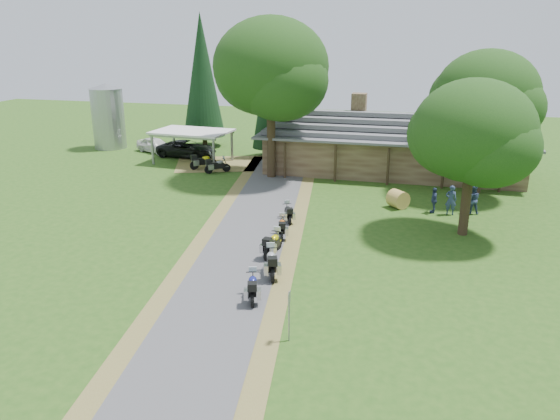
% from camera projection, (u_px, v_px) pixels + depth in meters
% --- Properties ---
extents(ground, '(120.00, 120.00, 0.00)m').
position_uv_depth(ground, '(224.00, 286.00, 24.92)').
color(ground, '#264F16').
rests_on(ground, ground).
extents(driveway, '(51.95, 51.95, 0.00)m').
position_uv_depth(driveway, '(241.00, 253.00, 28.72)').
color(driveway, '#404042').
rests_on(driveway, ground).
extents(lodge, '(21.40, 9.40, 4.90)m').
position_uv_depth(lodge, '(393.00, 142.00, 44.81)').
color(lodge, brown).
rests_on(lodge, ground).
extents(silo, '(3.51, 3.51, 6.32)m').
position_uv_depth(silo, '(108.00, 116.00, 53.63)').
color(silo, gray).
rests_on(silo, ground).
extents(carport, '(6.88, 4.89, 2.83)m').
position_uv_depth(carport, '(193.00, 147.00, 48.10)').
color(carport, white).
rests_on(carport, ground).
extents(car_white_sedan, '(4.33, 5.84, 1.80)m').
position_uv_depth(car_white_sedan, '(155.00, 143.00, 52.25)').
color(car_white_sedan, silver).
rests_on(car_white_sedan, ground).
extents(car_dark_suv, '(2.97, 6.14, 2.29)m').
position_uv_depth(car_dark_suv, '(187.00, 145.00, 50.25)').
color(car_dark_suv, black).
rests_on(car_dark_suv, ground).
extents(motorcycle_row_a, '(1.10, 1.96, 1.27)m').
position_uv_depth(motorcycle_row_a, '(253.00, 286.00, 23.55)').
color(motorcycle_row_a, navy).
rests_on(motorcycle_row_a, ground).
extents(motorcycle_row_b, '(1.31, 2.17, 1.41)m').
position_uv_depth(motorcycle_row_b, '(271.00, 261.00, 25.87)').
color(motorcycle_row_b, '#ACAFB4').
rests_on(motorcycle_row_b, ground).
extents(motorcycle_row_c, '(0.87, 2.04, 1.36)m').
position_uv_depth(motorcycle_row_c, '(273.00, 243.00, 28.23)').
color(motorcycle_row_c, '#D1C504').
rests_on(motorcycle_row_c, ground).
extents(motorcycle_row_d, '(1.02, 1.90, 1.24)m').
position_uv_depth(motorcycle_row_d, '(282.00, 226.00, 30.75)').
color(motorcycle_row_d, '#CB5F18').
rests_on(motorcycle_row_d, ground).
extents(motorcycle_row_e, '(1.16, 1.81, 1.18)m').
position_uv_depth(motorcycle_row_e, '(288.00, 212.00, 33.31)').
color(motorcycle_row_e, black).
rests_on(motorcycle_row_e, ground).
extents(motorcycle_carport_a, '(2.07, 1.82, 1.43)m').
position_uv_depth(motorcycle_carport_a, '(203.00, 161.00, 46.00)').
color(motorcycle_carport_a, yellow).
rests_on(motorcycle_carport_a, ground).
extents(motorcycle_carport_b, '(1.91, 1.75, 1.34)m').
position_uv_depth(motorcycle_carport_b, '(217.00, 165.00, 44.75)').
color(motorcycle_carport_b, gray).
rests_on(motorcycle_carport_b, ground).
extents(person_a, '(0.66, 0.49, 2.25)m').
position_uv_depth(person_a, '(451.00, 198.00, 34.35)').
color(person_a, navy).
rests_on(person_a, ground).
extents(person_b, '(0.65, 0.48, 2.18)m').
position_uv_depth(person_b, '(473.00, 197.00, 34.56)').
color(person_b, navy).
rests_on(person_b, ground).
extents(person_c, '(0.42, 0.57, 1.95)m').
position_uv_depth(person_c, '(434.00, 198.00, 34.77)').
color(person_c, navy).
rests_on(person_c, ground).
extents(hay_bale, '(1.60, 1.60, 1.18)m').
position_uv_depth(hay_bale, '(398.00, 199.00, 35.86)').
color(hay_bale, '#A08C3A').
rests_on(hay_bale, ground).
extents(sign_post, '(0.37, 0.06, 2.04)m').
position_uv_depth(sign_post, '(289.00, 317.00, 20.22)').
color(sign_post, gray).
rests_on(sign_post, ground).
extents(oak_lodge_left, '(8.78, 8.78, 13.81)m').
position_uv_depth(oak_lodge_left, '(271.00, 89.00, 41.53)').
color(oak_lodge_left, '#153710').
rests_on(oak_lodge_left, ground).
extents(oak_lodge_right, '(6.97, 6.97, 11.41)m').
position_uv_depth(oak_lodge_right, '(485.00, 113.00, 37.55)').
color(oak_lodge_right, '#153710').
rests_on(oak_lodge_right, ground).
extents(oak_driveway, '(6.63, 6.63, 9.65)m').
position_uv_depth(oak_driveway, '(471.00, 152.00, 29.84)').
color(oak_driveway, '#153710').
rests_on(oak_driveway, ground).
extents(cedar_near, '(3.31, 3.31, 11.09)m').
position_uv_depth(cedar_near, '(270.00, 96.00, 49.09)').
color(cedar_near, black).
rests_on(cedar_near, ground).
extents(cedar_far, '(4.15, 4.15, 12.93)m').
position_uv_depth(cedar_far, '(202.00, 81.00, 53.43)').
color(cedar_far, black).
rests_on(cedar_far, ground).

